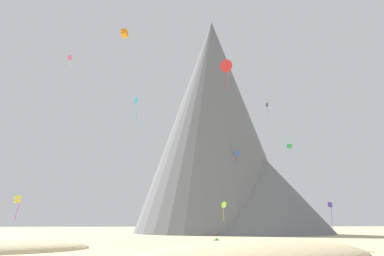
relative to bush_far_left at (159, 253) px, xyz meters
The scene contains 15 objects.
bush_far_left is the anchor object (origin of this frame).
bush_ridge_crest 21.35m from the bush_far_left, 65.21° to the left, with size 2.38×2.38×0.83m, color #477238.
bush_mid_center 17.83m from the bush_far_left, ahead, with size 1.19×1.19×0.55m, color #568442.
rock_massif 76.14m from the bush_far_left, 74.86° to the left, with size 58.48×55.59×64.03m.
kite_black_high 64.14m from the bush_far_left, 61.53° to the left, with size 0.45×0.82×3.77m.
kite_blue_mid 61.29m from the bush_far_left, 69.71° to the left, with size 1.12×0.43×3.80m.
kite_lime_low 41.78m from the bush_far_left, 70.45° to the left, with size 1.19×1.34×3.83m.
kite_cyan_high 61.33m from the bush_far_left, 95.48° to the left, with size 1.10×0.91×5.84m.
kite_red_high 40.17m from the bush_far_left, 63.56° to the left, with size 2.29×1.79×5.86m.
kite_yellow_low 26.75m from the bush_far_left, 138.27° to the left, with size 1.17×1.13×3.48m.
kite_indigo_low 42.09m from the bush_far_left, 42.06° to the left, with size 1.00×0.56×5.09m.
kite_violet_low 60.31m from the bush_far_left, 66.58° to the left, with size 2.00×2.00×5.23m.
kite_orange_high 51.83m from the bush_far_left, 102.03° to the left, with size 1.58×1.63×1.59m.
kite_rainbow_high 62.62m from the bush_far_left, 113.86° to the left, with size 1.37×0.99×3.45m.
kite_green_mid 45.74m from the bush_far_left, 51.98° to the left, with size 1.26×1.30×1.06m.
Camera 1 is at (-3.97, -36.72, 3.29)m, focal length 36.93 mm.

